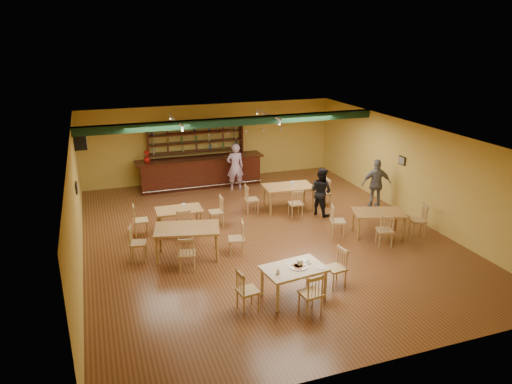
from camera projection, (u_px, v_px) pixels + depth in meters
name	position (u px, v px, depth m)	size (l,w,h in m)	color
floor	(263.00, 235.00, 13.93)	(12.00, 12.00, 0.00)	brown
ceiling_beam	(234.00, 122.00, 15.50)	(10.00, 0.30, 0.25)	black
track_rail_left	(176.00, 120.00, 15.45)	(0.05, 2.50, 0.05)	silver
track_rail_right	(268.00, 114.00, 16.45)	(0.05, 2.50, 0.05)	silver
ac_unit	(80.00, 139.00, 15.42)	(0.34, 0.70, 0.48)	silver
picture_left	(76.00, 188.00, 12.71)	(0.04, 0.34, 0.28)	black
picture_right	(402.00, 160.00, 15.38)	(0.04, 0.34, 0.28)	black
bar_counter	(201.00, 172.00, 18.14)	(4.83, 0.85, 1.13)	black
back_bar_hutch	(196.00, 154.00, 18.51)	(3.74, 0.40, 2.28)	black
poinsettia	(147.00, 156.00, 17.27)	(0.24, 0.24, 0.43)	#B71710
dining_table_a	(179.00, 220.00, 14.18)	(1.35, 0.81, 0.68)	olive
dining_table_b	(288.00, 197.00, 15.87)	(1.62, 0.97, 0.81)	olive
dining_table_c	(188.00, 242.00, 12.49)	(1.67, 1.00, 0.83)	olive
dining_table_d	(378.00, 224.00, 13.83)	(1.45, 0.87, 0.73)	olive
near_table	(294.00, 282.00, 10.60)	(1.37, 0.88, 0.73)	#CCAE88
pizza_tray	(298.00, 267.00, 10.51)	(0.40, 0.40, 0.01)	silver
parmesan_shaker	(278.00, 272.00, 10.19)	(0.07, 0.07, 0.11)	#EAE5C6
napkin_stack	(304.00, 261.00, 10.76)	(0.20, 0.15, 0.03)	white
pizza_server	(303.00, 264.00, 10.59)	(0.32, 0.09, 0.00)	silver
side_plate	(320.00, 267.00, 10.47)	(0.22, 0.22, 0.01)	white
patron_bar	(235.00, 167.00, 17.65)	(0.65, 0.42, 1.77)	#8B499E
patron_right_a	(321.00, 191.00, 15.28)	(0.76, 0.59, 1.56)	black
patron_right_b	(376.00, 184.00, 15.84)	(0.98, 0.41, 1.68)	slate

